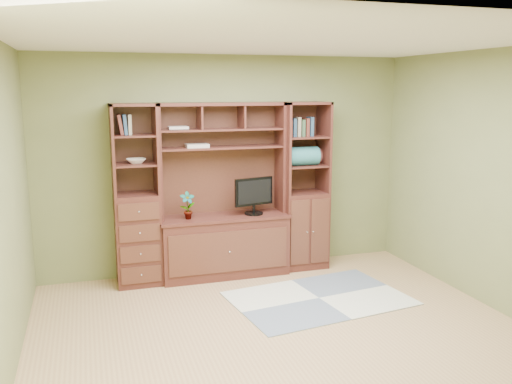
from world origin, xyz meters
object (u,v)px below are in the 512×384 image
object	(u,v)px
center_hutch	(224,191)
left_tower	(136,196)
right_tower	(303,186)
monitor	(254,189)

from	to	relation	value
center_hutch	left_tower	world-z (taller)	same
center_hutch	right_tower	bearing A→B (deg)	2.23
left_tower	right_tower	bearing A→B (deg)	0.00
center_hutch	right_tower	size ratio (longest dim) A/B	1.00
center_hutch	left_tower	xyz separation A→B (m)	(-1.00, 0.04, 0.00)
center_hutch	monitor	world-z (taller)	center_hutch
left_tower	center_hutch	bearing A→B (deg)	-2.29
left_tower	right_tower	world-z (taller)	same
center_hutch	right_tower	xyz separation A→B (m)	(1.02, 0.04, 0.00)
center_hutch	monitor	bearing A→B (deg)	-5.54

